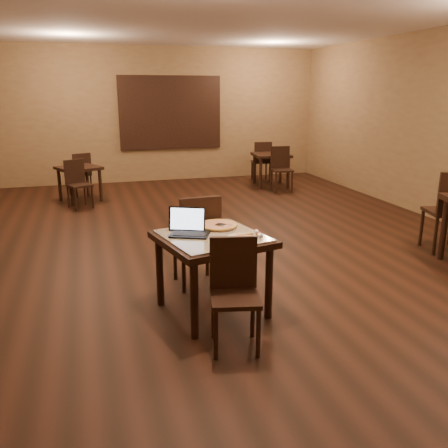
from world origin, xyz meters
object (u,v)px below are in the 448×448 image
object	(u,v)px
chair_main_near	(234,286)
other_table_b	(79,172)
other_table_b_chair_far	(81,172)
other_table_b_chair_near	(77,181)
tiled_table	(212,246)
chair_main_far	(198,236)
laptop	(189,227)
pizza_pan	(218,227)
other_table_a_chair_near	(281,166)
other_table_a	(271,159)
other_table_a_chair_far	(262,159)

from	to	relation	value
chair_main_near	other_table_b	world-z (taller)	chair_main_near
other_table_b_chair_far	other_table_b_chair_near	bearing A→B (deg)	62.70
tiled_table	other_table_b_chair_near	world-z (taller)	other_table_b_chair_near
chair_main_far	laptop	xyz separation A→B (m)	(-0.20, -0.51, 0.25)
tiled_table	pizza_pan	size ratio (longest dim) A/B	3.31
tiled_table	other_table_b	size ratio (longest dim) A/B	1.19
chair_main_near	other_table_b	xyz separation A→B (m)	(-1.22, 5.88, 0.04)
chair_main_near	laptop	bearing A→B (deg)	118.59
chair_main_near	other_table_a_chair_near	world-z (taller)	other_table_a_chair_near
other_table_b	tiled_table	bearing A→B (deg)	-100.94
other_table_b	chair_main_near	bearing A→B (deg)	-102.11
other_table_b_chair_far	tiled_table	bearing A→B (deg)	77.68
laptop	pizza_pan	world-z (taller)	laptop
tiled_table	laptop	xyz separation A→B (m)	(-0.20, 0.11, 0.16)
laptop	pizza_pan	xyz separation A→B (m)	(0.32, 0.13, -0.06)
other_table_b_chair_near	other_table_a_chair_near	bearing A→B (deg)	-19.20
other_table_a	other_table_b	bearing A→B (deg)	-167.83
tiled_table	chair_main_far	xyz separation A→B (m)	(0.00, 0.61, -0.09)
chair_main_far	other_table_b	bearing A→B (deg)	-78.55
chair_main_far	other_table_a_chair_far	world-z (taller)	chair_main_far
chair_main_near	other_table_a_chair_near	size ratio (longest dim) A/B	0.98
chair_main_far	other_table_a_chair_near	world-z (taller)	chair_main_far
other_table_a_chair_near	other_table_b_chair_far	xyz separation A→B (m)	(-4.02, 0.68, -0.04)
chair_main_far	other_table_a	bearing A→B (deg)	-122.61
laptop	other_table_b	size ratio (longest dim) A/B	0.45
chair_main_near	other_table_a_chair_near	distance (m)	6.37
chair_main_near	other_table_a_chair_far	distance (m)	7.35
other_table_a	other_table_a_chair_near	distance (m)	0.54
tiled_table	pizza_pan	xyz separation A→B (m)	(0.12, 0.24, 0.11)
laptop	other_table_b_chair_far	xyz separation A→B (m)	(-0.98, 5.66, -0.34)
chair_main_near	other_table_b_chair_far	distance (m)	6.50
tiled_table	chair_main_far	bearing A→B (deg)	76.16
tiled_table	other_table_b	world-z (taller)	tiled_table
chair_main_near	other_table_b_chair_near	xyz separation A→B (m)	(-1.25, 5.38, -0.03)
other_table_b	other_table_a	bearing A→B (deg)	-18.68
other_table_b_chair_near	pizza_pan	bearing A→B (deg)	-97.13
laptop	other_table_b_chair_far	bearing A→B (deg)	123.77
chair_main_far	laptop	world-z (taller)	chair_main_far
tiled_table	chair_main_near	xyz separation A→B (m)	(0.02, -0.62, -0.15)
tiled_table	other_table_a	xyz separation A→B (m)	(2.84, 5.63, -0.07)
chair_main_far	laptop	distance (m)	0.60
pizza_pan	other_table_b_chair_near	xyz separation A→B (m)	(-1.36, 4.51, -0.28)
chair_main_far	other_table_a_chair_near	distance (m)	5.30
other_table_a	other_table_b_chair_far	bearing A→B (deg)	-174.99
pizza_pan	other_table_a_chair_far	world-z (taller)	other_table_a_chair_far
pizza_pan	other_table_b	size ratio (longest dim) A/B	0.36
tiled_table	chair_main_far	size ratio (longest dim) A/B	1.10
chair_main_near	other_table_b_chair_near	bearing A→B (deg)	115.15
chair_main_near	other_table_a	distance (m)	6.86
tiled_table	other_table_a_chair_far	size ratio (longest dim) A/B	1.20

